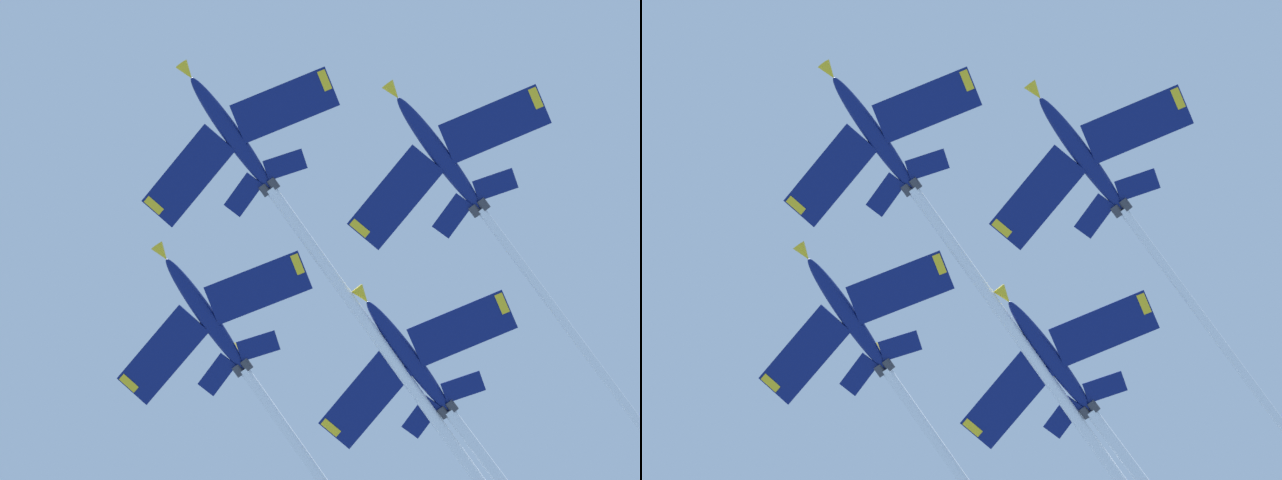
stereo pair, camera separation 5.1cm
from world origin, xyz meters
TOP-DOWN VIEW (x-y plane):
  - jet_lead at (-2.66, 4.24)m, footprint 35.15×33.79m
  - jet_left_wing at (1.39, 19.46)m, footprint 30.33×29.84m
  - jet_right_wing at (-16.10, 1.25)m, footprint 29.73×28.61m
  - jet_slot at (-18.31, 20.79)m, footprint 31.20×30.88m

SIDE VIEW (x-z plane):
  - jet_slot at x=-18.31m, z-range 119.43..129.21m
  - jet_right_wing at x=-16.10m, z-range 122.25..131.75m
  - jet_left_wing at x=1.39m, z-range 122.54..131.56m
  - jet_lead at x=-2.66m, z-range 123.62..134.05m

